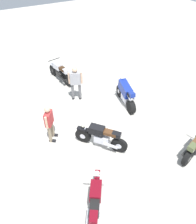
# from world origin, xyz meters

# --- Properties ---
(ground_plane) EXTENTS (40.00, 40.00, 0.00)m
(ground_plane) POSITION_xyz_m (0.00, 0.00, 0.00)
(ground_plane) COLOR #B7B2A8
(motorcycle_black_cruiser) EXTENTS (1.67, 1.45, 1.09)m
(motorcycle_black_cruiser) POSITION_xyz_m (-1.13, 0.40, 0.52)
(motorcycle_black_cruiser) COLOR black
(motorcycle_black_cruiser) RESTS_ON ground
(motorcycle_silver_cruiser) EXTENTS (2.08, 0.69, 1.09)m
(motorcycle_silver_cruiser) POSITION_xyz_m (4.16, -0.06, 0.52)
(motorcycle_silver_cruiser) COLOR black
(motorcycle_silver_cruiser) RESTS_ON ground
(motorcycle_blue_sportbike) EXTENTS (1.95, 0.76, 1.14)m
(motorcycle_blue_sportbike) POSITION_xyz_m (0.67, -1.96, 0.59)
(motorcycle_blue_sportbike) COLOR black
(motorcycle_blue_sportbike) RESTS_ON ground
(motorcycle_maroon_cruiser) EXTENTS (1.82, 1.24, 1.09)m
(motorcycle_maroon_cruiser) POSITION_xyz_m (-3.27, 1.81, 0.52)
(motorcycle_maroon_cruiser) COLOR black
(motorcycle_maroon_cruiser) RESTS_ON ground
(person_in_red_shirt) EXTENTS (0.56, 0.50, 1.60)m
(person_in_red_shirt) POSITION_xyz_m (0.18, 1.90, 0.90)
(person_in_red_shirt) COLOR gray
(person_in_red_shirt) RESTS_ON ground
(person_in_gray_shirt) EXTENTS (0.48, 0.63, 1.74)m
(person_in_gray_shirt) POSITION_xyz_m (2.16, -0.10, 1.00)
(person_in_gray_shirt) COLOR #59595B
(person_in_gray_shirt) RESTS_ON ground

